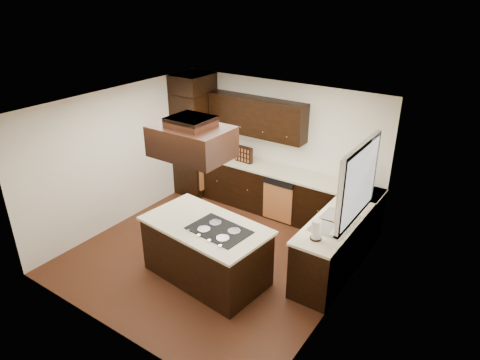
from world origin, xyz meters
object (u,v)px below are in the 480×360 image
(range_hood, at_px, (192,141))
(spice_rack, at_px, (244,154))
(oven_column, at_px, (195,144))
(island, at_px, (206,252))

(range_hood, bearing_deg, spice_rack, 106.84)
(oven_column, xyz_separation_m, range_hood, (1.88, -2.25, 1.10))
(oven_column, relative_size, island, 1.18)
(oven_column, bearing_deg, island, -47.68)
(island, xyz_separation_m, spice_rack, (-0.86, 2.28, 0.64))
(island, xyz_separation_m, range_hood, (-0.16, -0.02, 1.72))
(oven_column, xyz_separation_m, spice_rack, (1.18, 0.04, 0.02))
(island, bearing_deg, spice_rack, 116.54)
(oven_column, bearing_deg, range_hood, -50.26)
(oven_column, xyz_separation_m, island, (2.03, -2.23, -0.62))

